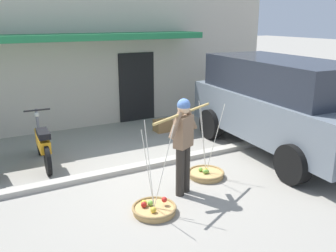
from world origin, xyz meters
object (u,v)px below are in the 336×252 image
at_px(fruit_vendor, 183,140).
at_px(motorcycle_second_in_row, 43,144).
at_px(parked_truck, 281,103).
at_px(fruit_basket_right_side, 154,209).
at_px(fruit_basket_left_side, 206,173).
at_px(wooden_crate, 163,126).

distance_m(fruit_vendor, motorcycle_second_in_row, 3.18).
relative_size(fruit_vendor, parked_truck, 0.34).
relative_size(fruit_vendor, fruit_basket_right_side, 1.17).
distance_m(fruit_vendor, fruit_basket_right_side, 1.23).
bearing_deg(motorcycle_second_in_row, fruit_basket_left_side, -39.41).
bearing_deg(parked_truck, motorcycle_second_in_row, 160.64).
height_order(fruit_basket_right_side, parked_truck, parked_truck).
bearing_deg(wooden_crate, fruit_basket_left_side, -102.47).
distance_m(fruit_basket_left_side, wooden_crate, 3.12).
height_order(fruit_vendor, motorcycle_second_in_row, fruit_vendor).
bearing_deg(motorcycle_second_in_row, wooden_crate, 15.34).
bearing_deg(parked_truck, fruit_vendor, -165.31).
xyz_separation_m(fruit_vendor, wooden_crate, (1.42, 3.42, -0.82)).
height_order(fruit_basket_left_side, parked_truck, parked_truck).
xyz_separation_m(fruit_vendor, motorcycle_second_in_row, (-1.87, 2.52, -0.52)).
height_order(fruit_basket_left_side, fruit_basket_right_side, same).
relative_size(motorcycle_second_in_row, wooden_crate, 4.14).
height_order(fruit_vendor, parked_truck, parked_truck).
bearing_deg(wooden_crate, fruit_vendor, -112.54).
distance_m(fruit_vendor, fruit_basket_left_side, 1.23).
bearing_deg(fruit_vendor, parked_truck, 14.69).
bearing_deg(fruit_vendor, wooden_crate, 67.46).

